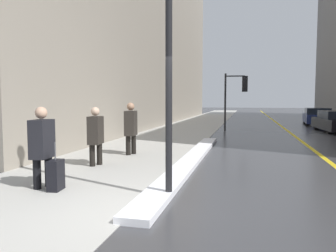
% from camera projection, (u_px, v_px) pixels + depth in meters
% --- Properties ---
extents(ground_plane, '(160.00, 160.00, 0.00)m').
position_uv_depth(ground_plane, '(132.00, 214.00, 5.04)').
color(ground_plane, '#38383A').
extents(sidewalk_slab, '(4.00, 80.00, 0.01)m').
position_uv_depth(sidewalk_slab, '(185.00, 129.00, 20.04)').
color(sidewalk_slab, '#B2AFA8').
rests_on(sidewalk_slab, ground).
extents(road_centre_stripe, '(0.16, 80.00, 0.00)m').
position_uv_depth(road_centre_stripe, '(288.00, 131.00, 18.64)').
color(road_centre_stripe, gold).
rests_on(road_centre_stripe, ground).
extents(snow_bank_curb, '(0.54, 10.00, 0.12)m').
position_uv_depth(snow_bank_curb, '(191.00, 160.00, 9.36)').
color(snow_bank_curb, white).
rests_on(snow_bank_curb, ground).
extents(building_facade_left, '(6.00, 36.00, 17.09)m').
position_uv_depth(building_facade_left, '(134.00, 13.00, 25.40)').
color(building_facade_left, gray).
rests_on(building_facade_left, ground).
extents(lamp_post, '(0.28, 0.28, 5.63)m').
position_uv_depth(lamp_post, '(169.00, 8.00, 5.61)').
color(lamp_post, black).
rests_on(lamp_post, ground).
extents(traffic_light_near, '(1.31, 0.40, 3.30)m').
position_uv_depth(traffic_light_near, '(238.00, 90.00, 18.85)').
color(traffic_light_near, black).
rests_on(traffic_light_near, ground).
extents(pedestrian_with_shoulder_bag, '(0.37, 0.75, 1.62)m').
position_uv_depth(pedestrian_with_shoulder_bag, '(42.00, 143.00, 6.47)').
color(pedestrian_with_shoulder_bag, black).
rests_on(pedestrian_with_shoulder_bag, ground).
extents(pedestrian_nearside, '(0.36, 0.74, 1.57)m').
position_uv_depth(pedestrian_nearside, '(96.00, 133.00, 8.69)').
color(pedestrian_nearside, black).
rests_on(pedestrian_nearside, ground).
extents(pedestrian_in_glasses, '(0.38, 0.58, 1.68)m').
position_uv_depth(pedestrian_in_glasses, '(131.00, 126.00, 10.48)').
color(pedestrian_in_glasses, black).
rests_on(pedestrian_in_glasses, ground).
extents(parked_car_navy, '(2.09, 4.48, 1.22)m').
position_uv_depth(parked_car_navy, '(317.00, 117.00, 23.84)').
color(parked_car_navy, navy).
rests_on(parked_car_navy, ground).
extents(rolling_suitcase, '(0.26, 0.38, 0.95)m').
position_uv_depth(rolling_suitcase, '(56.00, 175.00, 6.30)').
color(rolling_suitcase, black).
rests_on(rolling_suitcase, ground).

